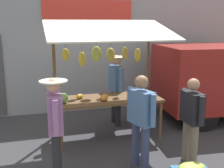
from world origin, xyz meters
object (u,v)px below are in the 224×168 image
(vendor_with_sunhat, at_px, (116,84))
(shopper_with_shopping_bag, at_px, (141,116))
(shopper_with_ponytail, at_px, (55,121))
(shopper_in_grey_tee, at_px, (192,116))
(market_stall, at_px, (106,67))

(vendor_with_sunhat, distance_m, shopper_with_shopping_bag, 2.18)
(vendor_with_sunhat, xyz_separation_m, shopper_with_ponytail, (1.61, 2.12, -0.04))
(shopper_in_grey_tee, bearing_deg, shopper_with_ponytail, 88.36)
(shopper_in_grey_tee, height_order, shopper_with_shopping_bag, shopper_with_shopping_bag)
(shopper_with_ponytail, bearing_deg, shopper_in_grey_tee, -90.48)
(shopper_in_grey_tee, distance_m, shopper_with_ponytail, 2.30)
(shopper_in_grey_tee, relative_size, shopper_with_shopping_bag, 0.95)
(shopper_with_shopping_bag, bearing_deg, shopper_with_ponytail, 71.76)
(vendor_with_sunhat, bearing_deg, shopper_with_shopping_bag, -7.54)
(market_stall, relative_size, vendor_with_sunhat, 1.47)
(shopper_in_grey_tee, height_order, shopper_with_ponytail, shopper_with_ponytail)
(shopper_with_shopping_bag, distance_m, shopper_with_ponytail, 1.39)
(market_stall, bearing_deg, shopper_with_shopping_bag, 97.95)
(vendor_with_sunhat, xyz_separation_m, shopper_in_grey_tee, (-0.69, 2.23, -0.14))
(vendor_with_sunhat, distance_m, shopper_in_grey_tee, 2.34)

